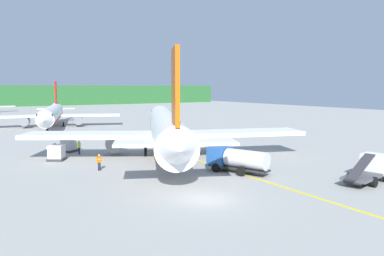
% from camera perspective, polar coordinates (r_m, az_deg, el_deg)
% --- Properties ---
extents(ground, '(240.00, 320.00, 0.20)m').
position_cam_1_polar(ground, '(73.44, -18.69, -0.90)').
color(ground, '#999993').
extents(distant_treeline, '(216.00, 6.00, 9.50)m').
position_cam_1_polar(distant_treeline, '(187.13, -26.39, 4.40)').
color(distant_treeline, '#28602D').
rests_on(distant_treeline, ground).
extents(airliner_foreground, '(33.17, 39.39, 11.90)m').
position_cam_1_polar(airliner_foreground, '(47.78, -4.01, -0.04)').
color(airliner_foreground, white).
rests_on(airliner_foreground, ground).
extents(airliner_mid_apron, '(29.03, 34.80, 10.08)m').
position_cam_1_polar(airliner_mid_apron, '(86.11, -20.55, 2.02)').
color(airliner_mid_apron, white).
rests_on(airliner_mid_apron, ground).
extents(service_truck_fuel, '(4.22, 6.61, 2.40)m').
position_cam_1_polar(service_truck_fuel, '(38.08, 6.85, -4.70)').
color(service_truck_fuel, '#2659A5').
rests_on(service_truck_fuel, ground).
extents(service_truck_baggage, '(6.49, 3.44, 2.59)m').
position_cam_1_polar(service_truck_baggage, '(38.16, 25.57, -5.58)').
color(service_truck_baggage, white).
rests_on(service_truck_baggage, ground).
extents(cargo_container_near, '(2.42, 2.42, 2.10)m').
position_cam_1_polar(cargo_container_near, '(52.44, -18.30, -2.42)').
color(cargo_container_near, '#333338').
rests_on(cargo_container_near, ground).
extents(cargo_container_mid, '(2.47, 2.47, 1.98)m').
position_cam_1_polar(cargo_container_mid, '(46.87, -19.97, -3.55)').
color(cargo_container_mid, '#333338').
rests_on(cargo_container_mid, ground).
extents(crew_marshaller, '(0.32, 0.62, 1.75)m').
position_cam_1_polar(crew_marshaller, '(50.29, -16.82, -2.68)').
color(crew_marshaller, '#191E33').
rests_on(crew_marshaller, ground).
extents(crew_loader_left, '(0.61, 0.34, 1.71)m').
position_cam_1_polar(crew_loader_left, '(39.97, -13.96, -4.89)').
color(crew_loader_left, '#191E33').
rests_on(crew_loader_left, ground).
extents(apron_guide_line, '(0.30, 60.00, 0.01)m').
position_cam_1_polar(apron_guide_line, '(45.12, 0.29, -4.74)').
color(apron_guide_line, yellow).
rests_on(apron_guide_line, ground).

